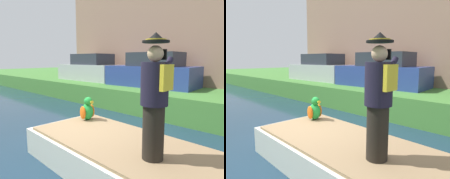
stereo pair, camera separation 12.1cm
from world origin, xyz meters
TOP-DOWN VIEW (x-y plane):
  - ground_plane at (0.00, 0.00)m, footprint 80.00×80.00m
  - canal_water at (0.00, 0.00)m, footprint 6.59×48.00m
  - grass_bank_far at (8.88, 0.00)m, footprint 11.16×48.00m
  - boat at (0.00, -1.39)m, footprint 1.96×4.27m
  - person_pirate at (-0.20, -2.14)m, footprint 0.61×0.42m
  - parrot_plush at (0.46, 0.15)m, footprint 0.36×0.35m
  - parked_car_blue at (5.26, 1.39)m, footprint 1.94×4.09m
  - parked_car_silver at (5.26, 5.57)m, footprint 1.77×4.03m
  - building_row at (9.89, 1.80)m, footprint 6.97×13.07m

SIDE VIEW (x-z plane):
  - ground_plane at x=0.00m, z-range 0.00..0.00m
  - canal_water at x=0.00m, z-range 0.00..0.10m
  - boat at x=0.00m, z-range 0.10..0.71m
  - grass_bank_far at x=8.88m, z-range 0.00..0.99m
  - parrot_plush at x=0.46m, z-range 0.67..1.24m
  - parked_car_blue at x=5.26m, z-range 0.87..2.37m
  - parked_car_silver at x=5.26m, z-range 0.87..2.37m
  - person_pirate at x=-0.20m, z-range 0.71..2.56m
  - building_row at x=9.89m, z-range 0.99..8.24m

